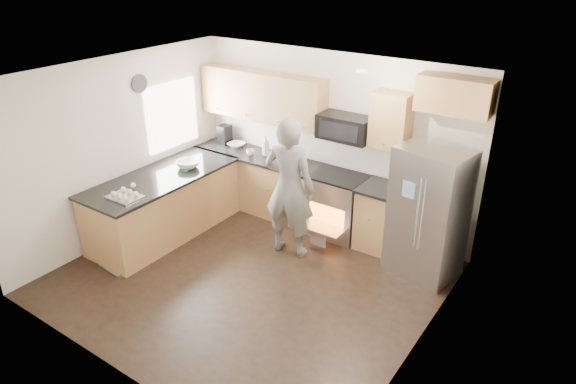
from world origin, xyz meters
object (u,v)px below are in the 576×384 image
Objects in this scene: refrigerator at (428,213)px; dish_rack at (119,261)px; person at (289,188)px; stove_range at (339,192)px.

refrigerator is 3.52× the size of dish_rack.
person reaches higher than dish_rack.
person reaches higher than stove_range.
stove_range is 1.04× the size of refrigerator.
dish_rack is at bearing -136.80° from refrigerator.
stove_range is 0.91× the size of person.
person is (-0.29, -0.83, 0.30)m from stove_range.
stove_range reaches higher than refrigerator.
refrigerator is 4.10m from dish_rack.
stove_range is 3.66× the size of dish_rack.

